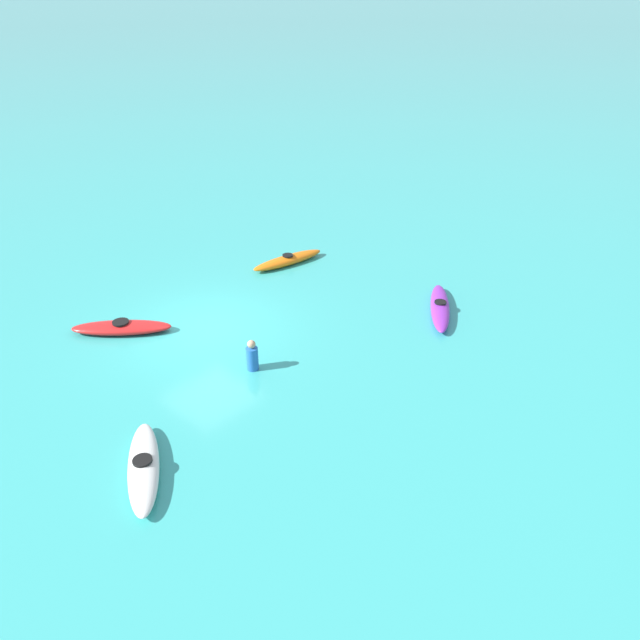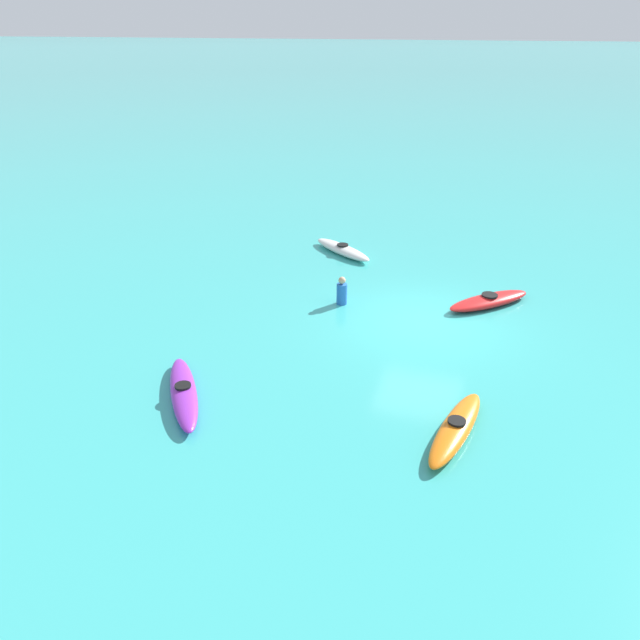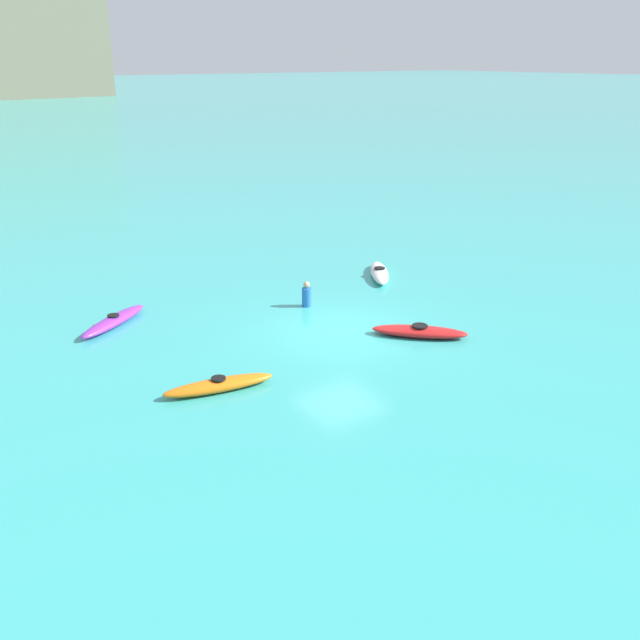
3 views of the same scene
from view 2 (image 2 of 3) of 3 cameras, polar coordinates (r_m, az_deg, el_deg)
ground_plane at (r=17.29m, az=9.97°, el=-0.22°), size 600.00×600.00×0.00m
kayak_purple at (r=13.97m, az=-12.92°, el=-6.77°), size 2.90×2.23×0.37m
kayak_orange at (r=12.84m, az=12.88°, el=-10.07°), size 2.94×1.14×0.37m
kayak_red at (r=18.69m, az=15.87°, el=1.80°), size 2.57×2.58×0.37m
kayak_white at (r=22.17m, az=2.17°, el=6.76°), size 2.20×2.76×0.37m
person_near_shore at (r=18.02m, az=2.11°, el=2.69°), size 0.43×0.43×0.88m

